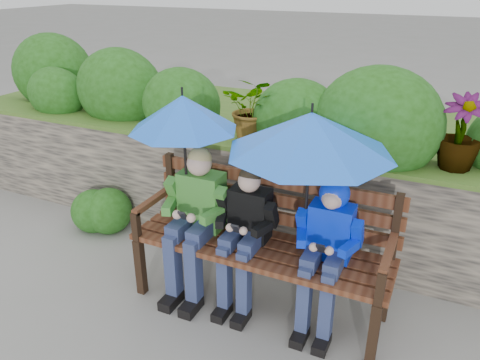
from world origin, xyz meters
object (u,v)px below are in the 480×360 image
at_px(boy_middle, 245,230).
at_px(boy_left, 196,215).
at_px(park_bench, 263,235).
at_px(umbrella_right, 311,133).
at_px(umbrella_left, 183,113).
at_px(boy_right, 327,242).

bearing_deg(boy_middle, boy_left, -178.79).
distance_m(park_bench, umbrella_right, 0.94).
xyz_separation_m(boy_middle, umbrella_left, (-0.51, 0.03, 0.84)).
bearing_deg(boy_right, boy_middle, -178.95).
distance_m(boy_middle, umbrella_right, 0.93).
xyz_separation_m(park_bench, umbrella_right, (0.33, -0.04, 0.88)).
xyz_separation_m(boy_middle, umbrella_right, (0.45, 0.05, 0.81)).
bearing_deg(boy_middle, park_bench, 38.41).
xyz_separation_m(umbrella_left, umbrella_right, (0.96, 0.01, -0.02)).
relative_size(boy_right, umbrella_left, 1.24).
bearing_deg(boy_middle, boy_right, 1.05).
height_order(park_bench, boy_right, boy_right).
distance_m(boy_right, umbrella_right, 0.79).
relative_size(boy_middle, umbrella_left, 1.23).
bearing_deg(boy_left, park_bench, 10.66).
bearing_deg(umbrella_right, boy_middle, -174.01).
bearing_deg(umbrella_left, boy_left, -24.18).
distance_m(boy_right, umbrella_left, 1.39).
bearing_deg(park_bench, boy_middle, -141.59).
relative_size(boy_middle, umbrella_right, 1.00).
distance_m(boy_left, boy_right, 1.05).
bearing_deg(umbrella_right, umbrella_left, -179.16).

